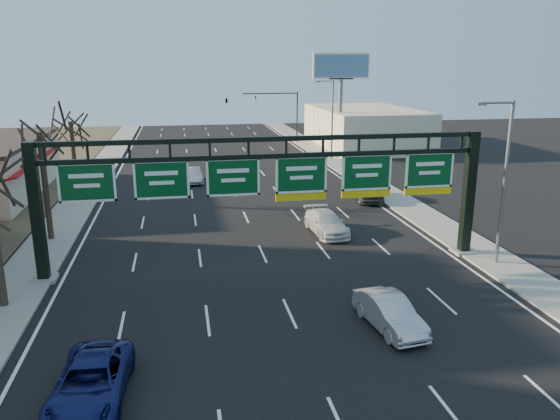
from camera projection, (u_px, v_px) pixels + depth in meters
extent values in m
plane|color=black|center=(299.00, 334.00, 22.63)|extent=(160.00, 160.00, 0.00)
cube|color=gray|center=(67.00, 218.00, 39.35)|extent=(3.00, 120.00, 0.12)
cube|color=gray|center=(401.00, 202.00, 43.84)|extent=(3.00, 120.00, 0.12)
cube|color=white|center=(243.00, 210.00, 41.61)|extent=(21.60, 120.00, 0.01)
cube|color=black|center=(37.00, 214.00, 27.23)|extent=(0.55, 0.55, 7.20)
cube|color=gray|center=(45.00, 279.00, 28.14)|extent=(1.20, 1.20, 0.20)
cube|color=black|center=(468.00, 194.00, 31.34)|extent=(0.55, 0.55, 7.20)
cube|color=gray|center=(463.00, 251.00, 32.25)|extent=(1.20, 1.20, 0.20)
cube|color=black|center=(267.00, 139.00, 28.38)|extent=(23.40, 0.25, 0.25)
cube|color=black|center=(267.00, 156.00, 28.61)|extent=(23.40, 0.25, 0.25)
cube|color=#04411A|center=(87.00, 182.00, 27.28)|extent=(2.80, 0.10, 2.00)
cube|color=#04411A|center=(162.00, 180.00, 27.92)|extent=(2.80, 0.10, 2.00)
cube|color=#04411A|center=(233.00, 177.00, 28.57)|extent=(2.80, 0.10, 2.00)
cube|color=#04411A|center=(301.00, 174.00, 29.21)|extent=(2.80, 0.10, 2.00)
cube|color=yellow|center=(301.00, 197.00, 29.53)|extent=(2.80, 0.10, 0.40)
cube|color=#04411A|center=(367.00, 172.00, 29.85)|extent=(2.80, 0.10, 2.00)
cube|color=yellow|center=(366.00, 194.00, 30.17)|extent=(2.80, 0.10, 0.40)
cube|color=#04411A|center=(429.00, 170.00, 30.50)|extent=(2.80, 0.10, 2.00)
cube|color=yellow|center=(428.00, 191.00, 30.82)|extent=(2.80, 0.10, 0.40)
cube|color=#A81011|center=(39.00, 158.00, 46.49)|extent=(1.20, 18.00, 0.40)
cube|color=beige|center=(365.00, 127.00, 72.94)|extent=(12.00, 20.00, 5.00)
cylinder|color=#30261B|center=(45.00, 186.00, 33.69)|extent=(0.36, 0.36, 6.84)
cylinder|color=#30261B|center=(74.00, 161.00, 43.23)|extent=(0.36, 0.36, 6.46)
cylinder|color=slate|center=(504.00, 183.00, 29.33)|extent=(0.20, 0.20, 9.00)
cylinder|color=slate|center=(498.00, 100.00, 28.02)|extent=(1.80, 0.12, 0.12)
cube|color=slate|center=(482.00, 102.00, 27.87)|extent=(0.50, 0.22, 0.15)
cylinder|color=slate|center=(332.00, 120.00, 61.60)|extent=(0.20, 0.20, 9.00)
cylinder|color=slate|center=(325.00, 80.00, 60.29)|extent=(1.80, 0.12, 0.12)
cube|color=slate|center=(317.00, 81.00, 60.14)|extent=(0.50, 0.22, 0.15)
cylinder|color=slate|center=(340.00, 116.00, 66.79)|extent=(0.50, 0.50, 9.00)
cube|color=slate|center=(341.00, 79.00, 65.62)|extent=(3.00, 0.30, 0.20)
cube|color=white|center=(341.00, 66.00, 65.22)|extent=(7.00, 0.30, 3.00)
cube|color=#4F759F|center=(342.00, 66.00, 65.03)|extent=(6.60, 0.05, 2.60)
cylinder|color=black|center=(297.00, 117.00, 75.98)|extent=(0.18, 0.18, 7.00)
cylinder|color=black|center=(270.00, 93.00, 74.45)|extent=(7.60, 0.14, 0.14)
imported|color=black|center=(256.00, 100.00, 74.31)|extent=(0.20, 0.20, 1.00)
imported|color=black|center=(226.00, 100.00, 73.61)|extent=(0.54, 0.54, 1.62)
imported|color=navy|center=(91.00, 382.00, 18.03)|extent=(2.61, 5.10, 1.38)
imported|color=#B4B3B9|center=(389.00, 313.00, 22.98)|extent=(2.04, 4.41, 1.40)
imported|color=silver|center=(326.00, 223.00, 35.85)|extent=(2.32, 4.99, 1.41)
imported|color=#404345|center=(369.00, 190.00, 44.49)|extent=(2.84, 5.20, 1.68)
imported|color=#9E9DA1|center=(193.00, 175.00, 51.07)|extent=(1.87, 4.28, 1.37)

